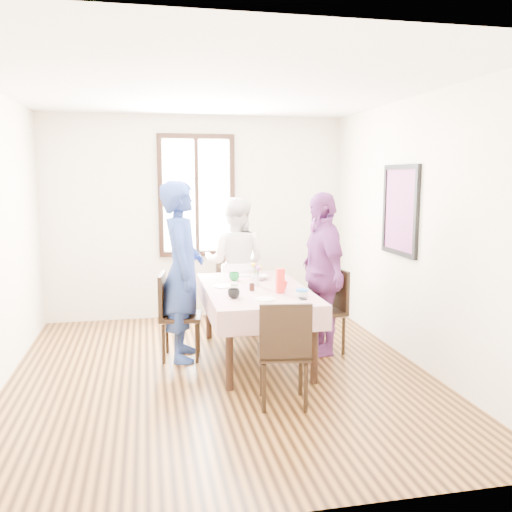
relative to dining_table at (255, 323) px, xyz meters
name	(u,v)px	position (x,y,z in m)	size (l,w,h in m)	color
ground	(221,374)	(-0.42, -0.38, -0.38)	(4.50, 4.50, 0.00)	black
back_wall	(197,218)	(-0.42, 1.87, 0.98)	(4.00, 4.00, 0.00)	beige
right_wall	(415,232)	(1.58, -0.38, 0.98)	(4.50, 4.50, 0.00)	beige
window_frame	(197,196)	(-0.42, 1.85, 1.27)	(1.02, 0.06, 1.62)	black
window_pane	(197,196)	(-0.42, 1.86, 1.27)	(0.90, 0.02, 1.50)	white
art_poster	(400,210)	(1.56, -0.08, 1.18)	(0.04, 0.76, 0.96)	red
dining_table	(255,323)	(0.00, 0.00, 0.00)	(0.91, 1.71, 0.75)	black
tablecloth	(255,288)	(0.00, 0.00, 0.38)	(1.03, 1.83, 0.01)	#560717
chair_left	(181,316)	(-0.76, 0.16, 0.08)	(0.42, 0.42, 0.91)	black
chair_right	(323,311)	(0.76, 0.05, 0.08)	(0.42, 0.42, 0.91)	black
chair_far	(236,292)	(0.00, 1.18, 0.08)	(0.42, 0.42, 0.91)	black
chair_near	(283,352)	(0.00, -1.18, 0.08)	(0.42, 0.42, 0.91)	black
person_left	(182,271)	(-0.74, 0.16, 0.56)	(0.68, 0.45, 1.86)	navy
person_far	(237,264)	(0.00, 1.16, 0.45)	(0.80, 0.62, 1.65)	white
person_right	(321,273)	(0.74, 0.05, 0.50)	(1.02, 0.43, 1.75)	#78357C
mug_black	(234,294)	(-0.30, -0.45, 0.43)	(0.11, 0.11, 0.09)	black
mug_flag	(284,285)	(0.27, -0.13, 0.43)	(0.08, 0.08, 0.08)	red
mug_green	(234,276)	(-0.15, 0.41, 0.43)	(0.12, 0.12, 0.09)	#0C7226
serving_bowl	(259,277)	(0.13, 0.42, 0.41)	(0.20, 0.20, 0.05)	white
juice_carton	(280,281)	(0.19, -0.30, 0.51)	(0.08, 0.08, 0.24)	red
butter_tub	(302,294)	(0.36, -0.51, 0.42)	(0.12, 0.12, 0.06)	white
jam_jar	(252,287)	(-0.06, -0.15, 0.43)	(0.05, 0.05, 0.08)	black
drinking_glass	(235,289)	(-0.26, -0.26, 0.44)	(0.08, 0.08, 0.11)	silver
smartphone	(303,298)	(0.34, -0.60, 0.39)	(0.06, 0.12, 0.01)	black
flower_vase	(256,280)	(0.03, 0.08, 0.45)	(0.06, 0.06, 0.13)	silver
plate_left	(223,286)	(-0.32, 0.10, 0.39)	(0.20, 0.20, 0.01)	white
plate_far	(243,275)	(0.00, 0.68, 0.39)	(0.20, 0.20, 0.01)	white
plate_near	(265,299)	(-0.02, -0.57, 0.39)	(0.20, 0.20, 0.01)	white
butter_lid	(302,290)	(0.36, -0.51, 0.45)	(0.12, 0.12, 0.01)	blue
flower_bunch	(256,269)	(0.03, 0.08, 0.57)	(0.09, 0.09, 0.10)	yellow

